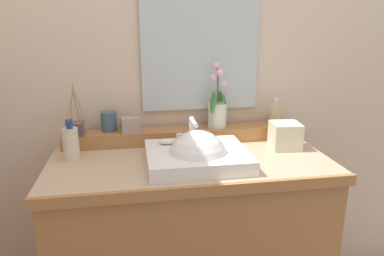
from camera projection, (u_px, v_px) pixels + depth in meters
name	position (u px, v px, depth m)	size (l,w,h in m)	color
wall_back	(176.00, 37.00, 1.81)	(2.90, 0.20, 2.80)	beige
vanity_cabinet	(190.00, 246.00, 1.69)	(1.21, 0.61, 0.90)	#AB703E
back_ledge	(182.00, 135.00, 1.77)	(1.13, 0.13, 0.07)	#AB703E
sink_basin	(197.00, 159.00, 1.48)	(0.42, 0.36, 0.28)	white
soap_bar	(167.00, 141.00, 1.55)	(0.07, 0.04, 0.02)	silver
potted_plant	(217.00, 109.00, 1.76)	(0.10, 0.12, 0.32)	beige
soap_dispenser	(275.00, 114.00, 1.83)	(0.05, 0.06, 0.13)	#D4B888
tumbler_cup	(109.00, 121.00, 1.71)	(0.07, 0.07, 0.09)	#3E566A
reed_diffuser	(76.00, 128.00, 1.65)	(0.09, 0.08, 0.24)	#4F434C
trinket_box	(130.00, 125.00, 1.69)	(0.08, 0.07, 0.07)	gray
lotion_bottle	(71.00, 143.00, 1.52)	(0.07, 0.07, 0.18)	beige
tissue_box	(285.00, 136.00, 1.67)	(0.13, 0.13, 0.12)	beige
mirror	(200.00, 49.00, 1.74)	(0.58, 0.02, 0.60)	silver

